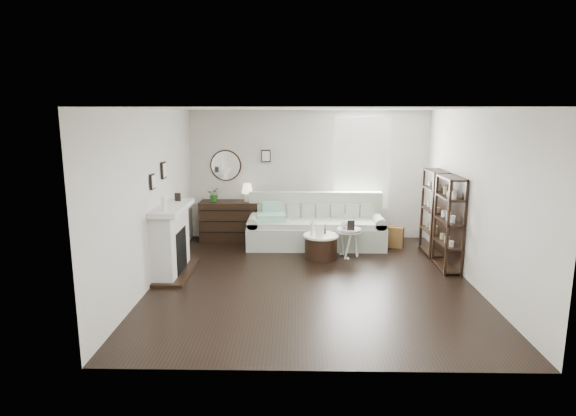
{
  "coord_description": "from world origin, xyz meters",
  "views": [
    {
      "loc": [
        -0.24,
        -7.34,
        2.65
      ],
      "look_at": [
        -0.4,
        0.8,
        1.03
      ],
      "focal_mm": 30.0,
      "sensor_mm": 36.0,
      "label": 1
    }
  ],
  "objects_px": {
    "sofa": "(316,229)",
    "drum_table": "(321,247)",
    "dresser": "(230,221)",
    "pedestal_table": "(349,231)"
  },
  "relations": [
    {
      "from": "sofa",
      "to": "pedestal_table",
      "type": "height_order",
      "value": "sofa"
    },
    {
      "from": "sofa",
      "to": "drum_table",
      "type": "distance_m",
      "value": 0.9
    },
    {
      "from": "sofa",
      "to": "dresser",
      "type": "xyz_separation_m",
      "value": [
        -1.77,
        0.39,
        0.07
      ]
    },
    {
      "from": "pedestal_table",
      "to": "sofa",
      "type": "bearing_deg",
      "value": 125.93
    },
    {
      "from": "sofa",
      "to": "drum_table",
      "type": "xyz_separation_m",
      "value": [
        0.07,
        -0.89,
        -0.12
      ]
    },
    {
      "from": "dresser",
      "to": "drum_table",
      "type": "bearing_deg",
      "value": -34.82
    },
    {
      "from": "sofa",
      "to": "dresser",
      "type": "bearing_deg",
      "value": 167.71
    },
    {
      "from": "sofa",
      "to": "drum_table",
      "type": "bearing_deg",
      "value": -85.62
    },
    {
      "from": "drum_table",
      "to": "sofa",
      "type": "bearing_deg",
      "value": 94.38
    },
    {
      "from": "sofa",
      "to": "pedestal_table",
      "type": "distance_m",
      "value": 1.01
    }
  ]
}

